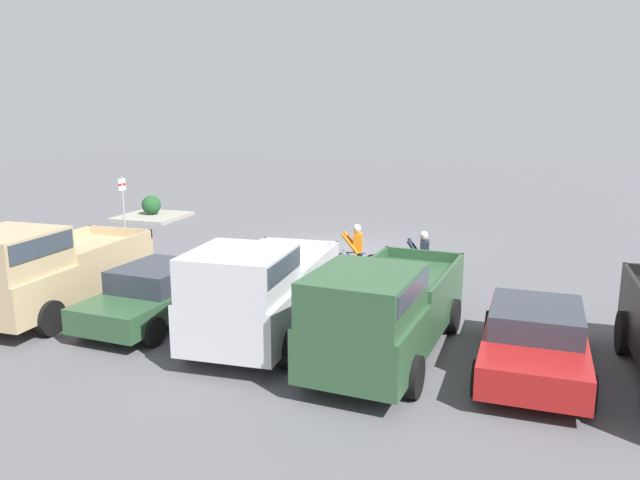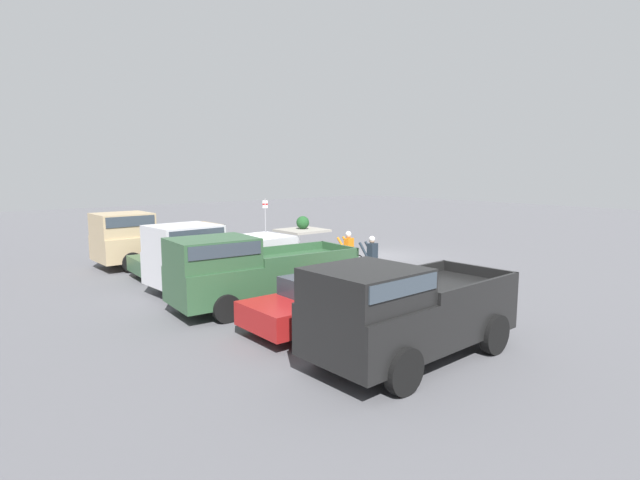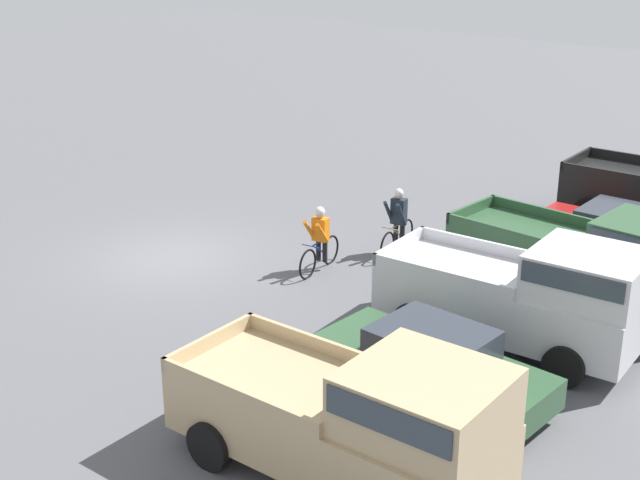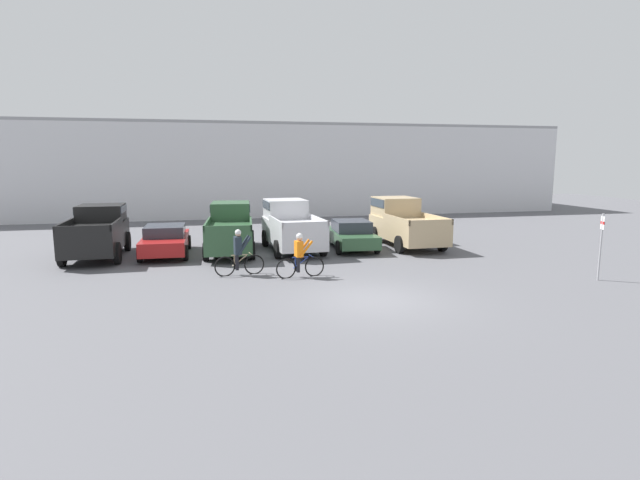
% 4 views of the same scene
% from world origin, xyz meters
% --- Properties ---
extents(ground_plane, '(80.00, 80.00, 0.00)m').
position_xyz_m(ground_plane, '(0.00, 0.00, 0.00)').
color(ground_plane, '#56565B').
extents(sedan_0, '(2.06, 4.38, 1.32)m').
position_xyz_m(sedan_0, '(-6.56, 8.77, 0.68)').
color(sedan_0, maroon).
rests_on(sedan_0, ground_plane).
extents(pickup_truck_1, '(2.48, 5.73, 2.15)m').
position_xyz_m(pickup_truck_1, '(-3.73, 9.21, 1.10)').
color(pickup_truck_1, '#2D5133').
rests_on(pickup_truck_1, ground_plane).
extents(pickup_truck_2, '(2.41, 5.15, 2.26)m').
position_xyz_m(pickup_truck_2, '(-0.99, 8.97, 1.16)').
color(pickup_truck_2, silver).
rests_on(pickup_truck_2, ground_plane).
extents(sedan_1, '(2.16, 4.36, 1.35)m').
position_xyz_m(sedan_1, '(1.84, 8.50, 0.68)').
color(sedan_1, '#2D5133').
rests_on(sedan_1, ground_plane).
extents(pickup_truck_3, '(2.35, 5.20, 2.27)m').
position_xyz_m(pickup_truck_3, '(4.63, 8.98, 1.16)').
color(pickup_truck_3, tan).
rests_on(pickup_truck_3, ground_plane).
extents(cyclist_0, '(1.79, 0.51, 1.61)m').
position_xyz_m(cyclist_0, '(-1.61, 3.33, 0.79)').
color(cyclist_0, black).
rests_on(cyclist_0, ground_plane).
extents(cyclist_1, '(1.82, 0.51, 1.70)m').
position_xyz_m(cyclist_1, '(-3.70, 4.15, 0.82)').
color(cyclist_1, black).
rests_on(cyclist_1, ground_plane).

